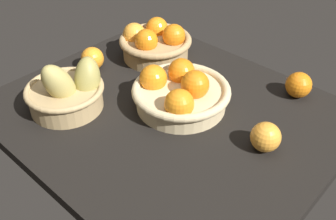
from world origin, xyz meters
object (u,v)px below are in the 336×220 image
object	(u,v)px
basket_near_left_pears	(68,92)
basket_far_left	(155,43)
basket_center	(180,92)
loose_orange_front_gap	(266,137)
loose_orange_back_gap	(299,85)
loose_orange_side_gap	(93,58)

from	to	relation	value
basket_near_left_pears	basket_far_left	size ratio (longest dim) A/B	0.97
basket_center	basket_far_left	distance (cm)	27.21
loose_orange_front_gap	loose_orange_back_gap	size ratio (longest dim) A/B	1.00
basket_center	loose_orange_front_gap	world-z (taller)	basket_center
basket_far_left	loose_orange_front_gap	xyz separation A→B (cm)	(48.11, -13.62, -1.28)
basket_center	loose_orange_back_gap	size ratio (longest dim) A/B	3.65
basket_near_left_pears	basket_far_left	xyz separation A→B (cm)	(-2.24, 34.24, -0.01)
loose_orange_front_gap	loose_orange_side_gap	world-z (taller)	loose_orange_front_gap
basket_far_left	loose_orange_back_gap	xyz separation A→B (cm)	(43.52, 10.67, -1.27)
loose_orange_back_gap	loose_orange_side_gap	distance (cm)	59.35
basket_near_left_pears	loose_orange_back_gap	size ratio (longest dim) A/B	3.12
basket_near_left_pears	loose_orange_side_gap	xyz separation A→B (cm)	(-10.80, 16.45, -1.37)
loose_orange_front_gap	loose_orange_side_gap	bearing A→B (deg)	-175.80
basket_far_left	loose_orange_front_gap	world-z (taller)	basket_far_left
loose_orange_front_gap	loose_orange_back_gap	xyz separation A→B (cm)	(-4.60, 24.29, 0.01)
loose_orange_front_gap	basket_far_left	bearing A→B (deg)	164.19
basket_far_left	loose_orange_back_gap	size ratio (longest dim) A/B	3.21
loose_orange_back_gap	loose_orange_side_gap	world-z (taller)	loose_orange_back_gap
basket_far_left	loose_orange_side_gap	xyz separation A→B (cm)	(-8.56, -17.79, -1.36)
basket_near_left_pears	loose_orange_back_gap	xyz separation A→B (cm)	(41.28, 44.91, -1.27)
loose_orange_front_gap	loose_orange_back_gap	world-z (taller)	same
basket_far_left	loose_orange_side_gap	distance (cm)	19.79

